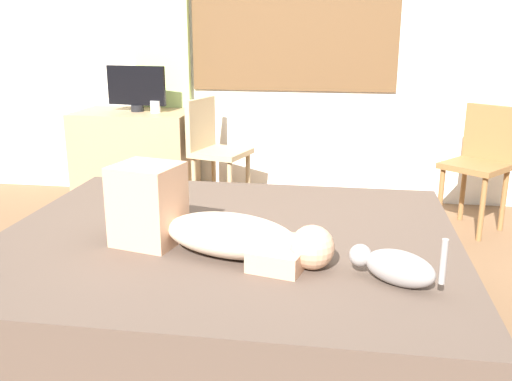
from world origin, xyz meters
TOP-DOWN VIEW (x-y plane):
  - ground_plane at (0.00, 0.00)m, footprint 16.00×16.00m
  - back_wall_with_window at (0.00, 2.37)m, footprint 6.40×0.14m
  - bed at (-0.01, 0.08)m, footprint 2.08×1.77m
  - person_lying at (-0.04, -0.13)m, footprint 0.94×0.44m
  - cat at (0.68, -0.32)m, footprint 0.33×0.23m
  - desk at (-1.15, 1.97)m, footprint 0.90×0.56m
  - tv_monitor at (-1.12, 1.97)m, footprint 0.48×0.10m
  - cup at (-0.96, 1.93)m, footprint 0.08×0.08m
  - chair_by_desk at (-0.50, 1.86)m, footprint 0.47×0.47m
  - chair_spare at (1.42, 1.76)m, footprint 0.53×0.53m
  - curtain_left at (-0.99, 2.25)m, footprint 0.44×0.06m

SIDE VIEW (x-z plane):
  - ground_plane at x=0.00m, z-range 0.00..0.00m
  - bed at x=-0.01m, z-range 0.00..0.48m
  - desk at x=-1.15m, z-range 0.00..0.74m
  - chair_by_desk at x=-0.50m, z-range 0.08..0.94m
  - chair_spare at x=1.42m, z-range 0.08..0.94m
  - cat at x=0.68m, z-range 0.45..0.66m
  - person_lying at x=-0.04m, z-range 0.43..0.77m
  - cup at x=-0.96m, z-range 0.74..0.83m
  - tv_monitor at x=-1.12m, z-range 0.75..1.10m
  - curtain_left at x=-0.99m, z-range 0.00..2.37m
  - back_wall_with_window at x=0.00m, z-range 0.00..2.90m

